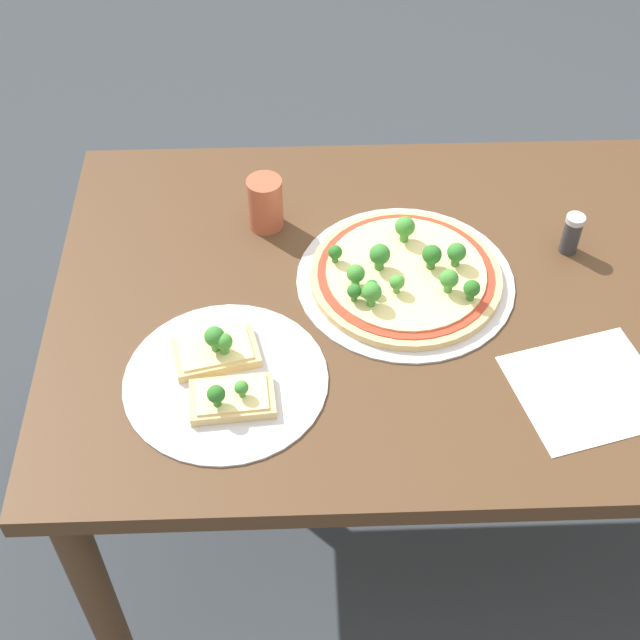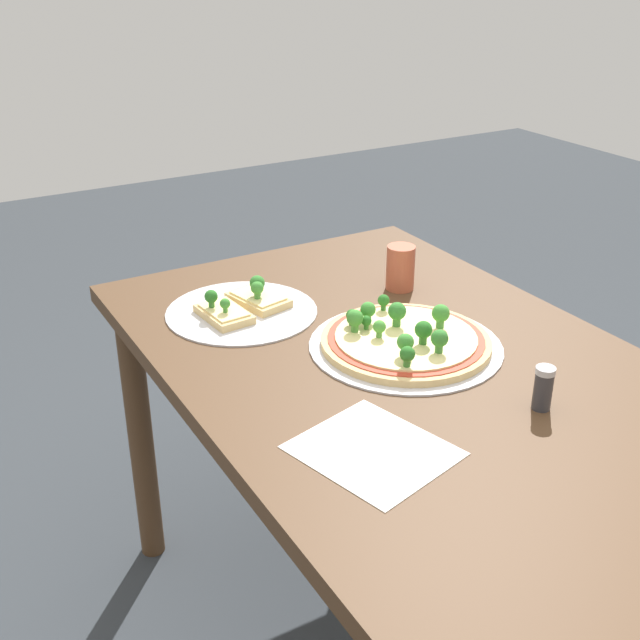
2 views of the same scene
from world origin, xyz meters
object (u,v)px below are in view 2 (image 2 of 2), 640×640
Objects in this scene: dining_table at (421,415)px; drinking_cup at (400,268)px; pizza_tray_whole at (405,340)px; pizza_tray_slice at (242,307)px; condiment_shaker at (543,388)px.

dining_table is 13.92× the size of drinking_cup.
pizza_tray_slice is at bearing -145.75° from pizza_tray_whole.
drinking_cup reaches higher than condiment_shaker.
pizza_tray_whole is at bearing 34.25° from pizza_tray_slice.
pizza_tray_slice is (-0.30, -0.20, -0.00)m from pizza_tray_whole.
condiment_shaker reaches higher than pizza_tray_slice.
pizza_tray_whole is at bearing 163.83° from dining_table.
condiment_shaker reaches higher than dining_table.
dining_table is at bearing 23.73° from pizza_tray_slice.
condiment_shaker is (0.29, 0.07, 0.02)m from pizza_tray_whole.
pizza_tray_slice is at bearing -155.38° from condiment_shaker.
drinking_cup is at bearing 170.79° from condiment_shaker.
dining_table is at bearing -153.61° from condiment_shaker.
pizza_tray_whole reaches higher than pizza_tray_slice.
condiment_shaker is at bearing 24.62° from pizza_tray_slice.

